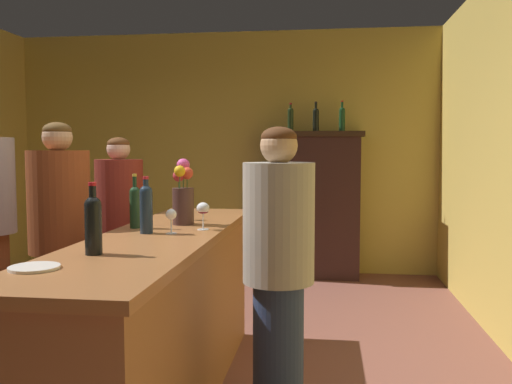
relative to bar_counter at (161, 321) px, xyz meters
name	(u,v)px	position (x,y,z in m)	size (l,w,h in m)	color
wall_back	(224,153)	(-0.33, 3.65, 0.93)	(5.18, 0.12, 2.87)	gold
bar_counter	(161,321)	(0.00, 0.00, 0.00)	(0.64, 2.66, 1.00)	#925A35
display_cabinet	(315,202)	(0.78, 3.35, 0.37)	(1.09, 0.42, 1.67)	#321B1A
wine_bottle_syrah	(93,222)	(-0.11, -0.62, 0.64)	(0.08, 0.08, 0.32)	black
wine_bottle_riesling	(146,207)	(-0.08, 0.01, 0.64)	(0.07, 0.07, 0.32)	#1D2D3E
wine_bottle_rose	(135,205)	(-0.21, 0.20, 0.63)	(0.06, 0.06, 0.33)	#1C3A21
wine_glass_front	(203,210)	(0.20, 0.19, 0.61)	(0.08, 0.08, 0.16)	white
wine_glass_mid	(185,202)	(-0.02, 0.62, 0.61)	(0.06, 0.06, 0.17)	white
wine_glass_rear	(171,216)	(0.06, 0.01, 0.59)	(0.06, 0.06, 0.14)	white
flower_arrangement	(183,196)	(0.03, 0.40, 0.67)	(0.13, 0.17, 0.41)	#442B28
cheese_plate	(34,268)	(-0.21, -0.94, 0.50)	(0.20, 0.20, 0.01)	white
display_bottle_left	(291,118)	(0.50, 3.35, 1.32)	(0.07, 0.07, 0.33)	#1F3119
display_bottle_midleft	(316,118)	(0.79, 3.35, 1.32)	(0.07, 0.07, 0.34)	black
display_bottle_center	(342,118)	(1.08, 3.35, 1.33)	(0.07, 0.07, 0.35)	#153E20
patron_near_entrance	(120,229)	(-0.68, 1.14, 0.35)	(0.37, 0.37, 1.56)	#4E6655
patron_tall	(60,243)	(-0.71, 0.22, 0.39)	(0.37, 0.37, 1.63)	maroon
bartender	(278,272)	(0.69, -0.28, 0.36)	(0.35, 0.35, 1.57)	navy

